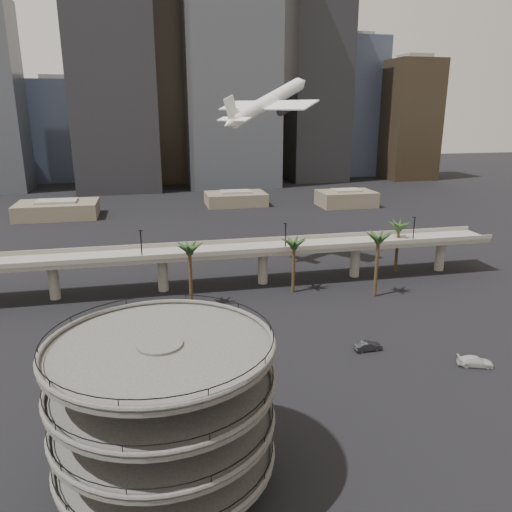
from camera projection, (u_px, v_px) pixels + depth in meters
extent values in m
plane|color=black|center=(279.00, 443.00, 58.42)|extent=(700.00, 700.00, 0.00)
cylinder|color=#464441|center=(164.00, 418.00, 49.71)|extent=(4.40, 4.40, 16.50)
cylinder|color=#464441|center=(166.00, 454.00, 50.91)|extent=(22.00, 22.00, 0.45)
torus|color=#464441|center=(166.00, 450.00, 50.78)|extent=(22.20, 22.20, 0.50)
torus|color=black|center=(166.00, 444.00, 50.55)|extent=(21.80, 21.80, 0.10)
cylinder|color=#464441|center=(164.00, 420.00, 49.78)|extent=(22.00, 22.00, 0.45)
torus|color=#464441|center=(164.00, 416.00, 49.64)|extent=(22.20, 22.20, 0.50)
torus|color=black|center=(164.00, 409.00, 49.41)|extent=(21.80, 21.80, 0.10)
cylinder|color=#464441|center=(162.00, 385.00, 48.64)|extent=(22.00, 22.00, 0.45)
torus|color=#464441|center=(162.00, 381.00, 48.51)|extent=(22.20, 22.20, 0.50)
torus|color=black|center=(162.00, 373.00, 48.28)|extent=(21.80, 21.80, 0.10)
cylinder|color=#464441|center=(160.00, 348.00, 47.51)|extent=(22.00, 22.00, 0.45)
torus|color=#464441|center=(160.00, 343.00, 47.37)|extent=(22.20, 22.20, 0.50)
torus|color=black|center=(159.00, 336.00, 47.15)|extent=(21.80, 21.80, 0.10)
cube|color=gray|center=(213.00, 252.00, 107.65)|extent=(130.00, 9.00, 0.90)
cube|color=gray|center=(216.00, 253.00, 103.18)|extent=(130.00, 0.30, 1.00)
cube|color=gray|center=(211.00, 243.00, 111.61)|extent=(130.00, 0.30, 1.00)
cylinder|color=gray|center=(54.00, 281.00, 102.00)|extent=(2.20, 2.20, 8.00)
cylinder|color=gray|center=(163.00, 274.00, 106.56)|extent=(2.20, 2.20, 8.00)
cylinder|color=gray|center=(263.00, 267.00, 111.12)|extent=(2.20, 2.20, 8.00)
cylinder|color=gray|center=(355.00, 261.00, 115.68)|extent=(2.20, 2.20, 8.00)
cylinder|color=gray|center=(440.00, 255.00, 120.24)|extent=(2.20, 2.20, 8.00)
cylinder|color=black|center=(141.00, 245.00, 99.80)|extent=(0.24, 0.24, 6.00)
cylinder|color=black|center=(286.00, 237.00, 106.02)|extent=(0.24, 0.24, 6.00)
cylinder|color=black|center=(414.00, 230.00, 112.24)|extent=(0.24, 0.24, 6.00)
cylinder|color=#49361F|center=(191.00, 278.00, 96.65)|extent=(0.70, 0.70, 12.15)
ellipsoid|color=#213A1A|center=(189.00, 246.00, 94.81)|extent=(4.40, 4.40, 2.00)
cylinder|color=#49361F|center=(293.00, 268.00, 105.15)|extent=(0.70, 0.70, 10.80)
ellipsoid|color=#213A1A|center=(294.00, 241.00, 103.50)|extent=(4.40, 4.40, 2.00)
cylinder|color=#49361F|center=(376.00, 267.00, 102.59)|extent=(0.70, 0.70, 12.60)
ellipsoid|color=#213A1A|center=(379.00, 236.00, 100.69)|extent=(4.40, 4.40, 2.00)
cylinder|color=#49361F|center=(397.00, 249.00, 118.38)|extent=(0.70, 0.70, 11.25)
ellipsoid|color=#213A1A|center=(399.00, 224.00, 116.67)|extent=(4.40, 4.40, 2.00)
cube|color=#635B49|center=(57.00, 210.00, 179.39)|extent=(28.00, 18.00, 5.50)
cube|color=gray|center=(56.00, 201.00, 178.49)|extent=(14.00, 9.00, 0.80)
cube|color=#635B49|center=(236.00, 199.00, 202.71)|extent=(24.00, 16.00, 5.00)
cube|color=gray|center=(236.00, 192.00, 201.89)|extent=(12.00, 8.00, 0.80)
cube|color=#635B49|center=(346.00, 199.00, 200.25)|extent=(22.00, 15.00, 6.00)
cube|color=gray|center=(347.00, 190.00, 199.29)|extent=(11.00, 7.50, 0.80)
cube|color=#3A445A|center=(64.00, 131.00, 269.01)|extent=(30.00, 30.00, 52.11)
cube|color=gray|center=(58.00, 78.00, 261.28)|extent=(16.50, 16.50, 2.40)
cube|color=black|center=(111.00, 58.00, 223.56)|extent=(38.00, 30.00, 119.42)
cube|color=#2D2419|center=(176.00, 86.00, 256.26)|extent=(28.00, 26.00, 97.71)
cube|color=#464A52|center=(230.00, 49.00, 238.10)|extent=(45.00, 32.00, 130.28)
cube|color=gray|center=(264.00, 136.00, 288.06)|extent=(24.00, 24.00, 45.60)
cube|color=gray|center=(264.00, 92.00, 281.26)|extent=(13.20, 13.20, 2.40)
cube|color=black|center=(318.00, 81.00, 261.27)|extent=(30.00, 28.00, 103.13)
cube|color=#3A445A|center=(350.00, 108.00, 289.44)|extent=(34.00, 30.00, 75.99)
cube|color=gray|center=(353.00, 35.00, 278.33)|extent=(18.70, 16.50, 2.40)
cube|color=#2D2419|center=(409.00, 121.00, 273.07)|extent=(26.00, 26.00, 62.97)
cube|color=gray|center=(415.00, 57.00, 263.80)|extent=(14.30, 14.30, 2.40)
cube|color=gray|center=(196.00, 138.00, 299.73)|extent=(22.00, 22.00, 41.25)
cube|color=gray|center=(195.00, 100.00, 293.54)|extent=(12.10, 12.10, 2.40)
cylinder|color=white|center=(268.00, 102.00, 118.02)|extent=(22.03, 16.75, 11.66)
cone|color=white|center=(302.00, 82.00, 125.86)|extent=(5.16, 4.96, 4.10)
cone|color=white|center=(229.00, 124.00, 110.19)|extent=(4.86, 4.60, 3.77)
cube|color=white|center=(266.00, 105.00, 117.79)|extent=(19.94, 25.19, 2.30)
cube|color=white|center=(234.00, 119.00, 111.02)|extent=(6.84, 8.53, 0.95)
cube|color=white|center=(231.00, 108.00, 109.74)|extent=(3.77, 2.77, 5.61)
cylinder|color=#29292E|center=(253.00, 110.00, 121.87)|extent=(4.42, 3.84, 2.98)
cylinder|color=#29292E|center=(284.00, 110.00, 115.49)|extent=(4.42, 3.84, 2.98)
imported|color=#B22619|center=(255.00, 357.00, 77.16)|extent=(4.39, 2.13, 1.45)
imported|color=black|center=(368.00, 346.00, 80.71)|extent=(4.63, 1.78, 1.50)
imported|color=silver|center=(475.00, 361.00, 75.83)|extent=(5.62, 3.77, 1.51)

